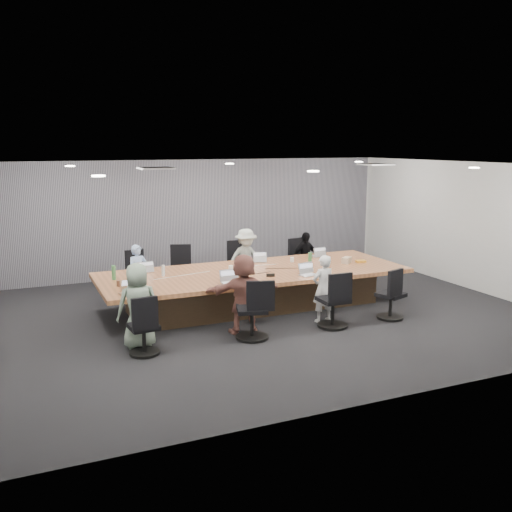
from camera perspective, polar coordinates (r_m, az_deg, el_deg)
name	(u,v)px	position (r m, az deg, el deg)	size (l,w,h in m)	color
floor	(264,314)	(10.91, 0.84, -5.79)	(10.00, 8.00, 0.00)	black
ceiling	(265,165)	(10.44, 0.88, 9.07)	(10.00, 8.00, 0.00)	white
wall_back	(199,216)	(14.29, -5.76, 3.95)	(10.00, 2.80, 0.00)	#BDBDBC
wall_front	(398,292)	(7.21, 14.06, -3.51)	(10.00, 2.80, 0.00)	#BDBDBC
wall_right	(472,226)	(13.41, 20.75, 2.81)	(8.00, 2.80, 0.00)	#BDBDBC
curtain	(200,217)	(14.21, -5.66, 3.92)	(9.80, 0.04, 2.80)	slate
conference_table	(254,287)	(11.24, -0.20, -3.15)	(6.00, 2.20, 0.74)	#3F2C1C
chair_0	(135,279)	(12.26, -11.99, -2.30)	(0.51, 0.51, 0.76)	black
chair_1	(187,273)	(12.51, -6.90, -1.67)	(0.56, 0.56, 0.84)	black
chair_2	(240,268)	(12.91, -1.60, -1.19)	(0.57, 0.57, 0.84)	black
chair_3	(298,264)	(13.52, 4.20, -0.85)	(0.50, 0.50, 0.75)	black
chair_4	(144,331)	(8.94, -11.16, -7.41)	(0.50, 0.50, 0.73)	black
chair_5	(252,314)	(9.44, -0.41, -5.83)	(0.57, 0.57, 0.85)	black
chair_6	(333,304)	(10.12, 7.70, -4.80)	(0.56, 0.56, 0.83)	black
chair_7	(391,299)	(10.80, 13.32, -4.18)	(0.51, 0.51, 0.76)	black
person_0	(138,273)	(11.88, -11.69, -1.69)	(0.43, 0.28, 1.17)	#96B5E5
laptop_0	(144,271)	(11.32, -11.15, -1.46)	(0.32, 0.22, 0.02)	#B2B2B7
person_2	(246,259)	(12.54, -1.01, -0.35)	(0.88, 0.50, 1.36)	#99A29A
laptop_2	(256,261)	(12.03, -0.01, -0.50)	(0.28, 0.19, 0.02)	#B2B2B7
person_3	(305,258)	(13.17, 4.92, -0.18)	(0.70, 0.29, 1.20)	black
laptop_3	(317,256)	(12.67, 6.10, 0.04)	(0.30, 0.20, 0.02)	#B2B2B7
person_4	(138,306)	(9.18, -11.71, -4.88)	(0.67, 0.43, 1.37)	gray
laptop_4	(131,293)	(9.68, -12.40, -3.66)	(0.36, 0.24, 0.02)	#8C6647
person_5	(244,293)	(9.68, -1.23, -3.77)	(1.28, 0.41, 1.38)	brown
laptop_5	(232,283)	(10.16, -2.40, -2.70)	(0.35, 0.24, 0.02)	#B2B2B7
person_6	(323,289)	(10.36, 6.73, -3.25)	(0.45, 0.30, 1.23)	silver
laptop_6	(309,275)	(10.79, 5.29, -1.91)	(0.32, 0.22, 0.02)	#B2B2B7
bottle_green_left	(114,273)	(10.71, -14.04, -1.63)	(0.07, 0.07, 0.27)	#3A753F
bottle_green_right	(310,259)	(11.61, 5.43, -0.33)	(0.08, 0.08, 0.28)	#3A753F
bottle_clear	(163,271)	(10.83, -9.26, -1.45)	(0.06, 0.06, 0.21)	silver
cup_white_far	(231,268)	(11.15, -2.53, -1.22)	(0.08, 0.08, 0.11)	white
cup_white_near	(292,260)	(11.99, 3.63, -0.36)	(0.08, 0.08, 0.10)	white
mug_brown	(119,283)	(10.23, -13.54, -2.67)	(0.08, 0.08, 0.10)	brown
mic_left	(231,278)	(10.53, -2.54, -2.17)	(0.15, 0.10, 0.03)	black
mic_right	(244,269)	(11.23, -1.20, -1.31)	(0.15, 0.10, 0.03)	black
stapler	(270,275)	(10.65, 1.46, -1.93)	(0.16, 0.04, 0.06)	black
canvas_bag	(347,260)	(12.00, 9.05, -0.42)	(0.23, 0.14, 0.12)	tan
snack_packet	(361,261)	(12.13, 10.43, -0.52)	(0.20, 0.13, 0.04)	orange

